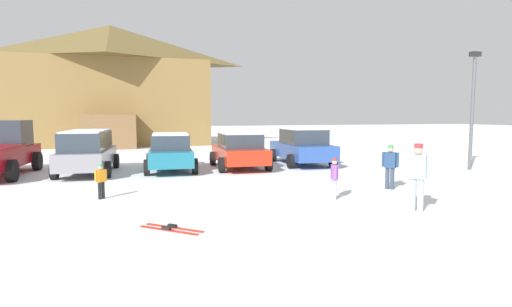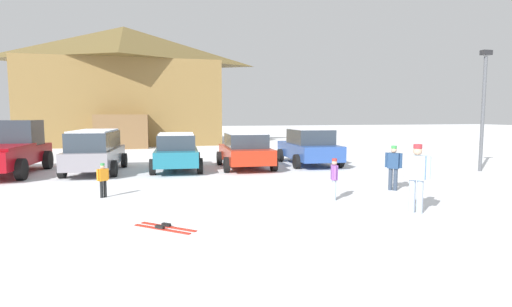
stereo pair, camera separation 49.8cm
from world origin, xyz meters
name	(u,v)px [view 1 (the left image)]	position (x,y,z in m)	size (l,w,h in m)	color
ground	(338,253)	(0.00, 0.00, 0.00)	(160.00, 160.00, 0.00)	silver
ski_lodge	(112,85)	(-4.80, 28.20, 4.78)	(15.37, 9.57, 9.42)	olive
parked_grey_wagon	(87,150)	(-5.09, 11.40, 0.94)	(2.31, 4.76, 1.75)	gray
parked_teal_hatchback	(170,152)	(-1.82, 11.20, 0.81)	(2.31, 4.24, 1.60)	#1C6B82
parked_red_sedan	(239,150)	(1.19, 11.16, 0.81)	(2.38, 4.29, 1.60)	red
parked_blue_hatchback	(302,146)	(4.42, 11.62, 0.87)	(2.44, 4.61, 1.75)	#2A4D9B
skier_child_in_purple_jacket	(334,176)	(2.05, 3.96, 0.66)	(0.25, 0.42, 1.16)	#A5BBC9
skier_adult_in_blue_parka	(418,173)	(3.30, 2.10, 0.94)	(0.44, 0.50, 1.67)	#9FAEC4
skier_teen_in_navy_coat	(390,164)	(4.49, 4.82, 0.79)	(0.39, 0.40, 1.41)	#333F52
skier_child_in_orange_jacket	(101,179)	(-4.21, 5.94, 0.56)	(0.31, 0.25, 0.99)	black
pair_of_skis	(171,228)	(-2.62, 2.28, 0.02)	(1.26, 1.18, 0.08)	red
lamp_post	(473,104)	(10.56, 7.68, 2.85)	(0.44, 0.24, 5.01)	#515459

